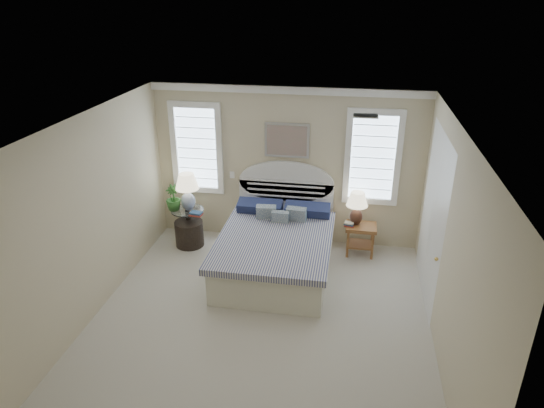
{
  "coord_description": "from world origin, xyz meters",
  "views": [
    {
      "loc": [
        1.07,
        -5.12,
        4.1
      ],
      "look_at": [
        0.01,
        1.0,
        1.32
      ],
      "focal_mm": 32.0,
      "sensor_mm": 36.0,
      "label": 1
    }
  ],
  "objects": [
    {
      "name": "nightstand_right",
      "position": [
        1.3,
        2.15,
        0.39
      ],
      "size": [
        0.5,
        0.4,
        0.53
      ],
      "color": "brown",
      "rests_on": "floor"
    },
    {
      "name": "closet_door",
      "position": [
        2.23,
        1.2,
        1.2
      ],
      "size": [
        0.02,
        1.8,
        2.4
      ],
      "primitive_type": "cube",
      "color": "white",
      "rests_on": "floor"
    },
    {
      "name": "window_right",
      "position": [
        1.4,
        2.48,
        1.6
      ],
      "size": [
        0.9,
        0.06,
        1.6
      ],
      "primitive_type": "cube",
      "color": "silver",
      "rests_on": "wall_back"
    },
    {
      "name": "switch_plate",
      "position": [
        -0.95,
        2.48,
        1.15
      ],
      "size": [
        0.08,
        0.01,
        0.12
      ],
      "primitive_type": "cube",
      "color": "white",
      "rests_on": "wall_back"
    },
    {
      "name": "floor_pot",
      "position": [
        -1.61,
        1.96,
        0.22
      ],
      "size": [
        0.58,
        0.58,
        0.44
      ],
      "primitive_type": "cylinder",
      "rotation": [
        0.0,
        0.0,
        -0.22
      ],
      "color": "black",
      "rests_on": "floor"
    },
    {
      "name": "wall_left",
      "position": [
        -2.25,
        0.0,
        1.35
      ],
      "size": [
        0.02,
        5.0,
        2.7
      ],
      "primitive_type": "cube",
      "color": "beige",
      "rests_on": "floor"
    },
    {
      "name": "books_right",
      "position": [
        1.1,
        2.1,
        0.56
      ],
      "size": [
        0.18,
        0.14,
        0.07
      ],
      "rotation": [
        0.0,
        0.0,
        -0.15
      ],
      "color": "#A63529",
      "rests_on": "nightstand_right"
    },
    {
      "name": "potted_plant",
      "position": [
        -1.87,
        2.01,
        0.85
      ],
      "size": [
        0.3,
        0.3,
        0.45
      ],
      "primitive_type": "imported",
      "rotation": [
        0.0,
        0.0,
        -0.22
      ],
      "color": "#286428",
      "rests_on": "side_table_left"
    },
    {
      "name": "wall_right",
      "position": [
        2.25,
        0.0,
        1.35
      ],
      "size": [
        0.02,
        5.0,
        2.7
      ],
      "primitive_type": "cube",
      "color": "beige",
      "rests_on": "floor"
    },
    {
      "name": "lamp_left",
      "position": [
        -1.63,
        2.09,
        1.03
      ],
      "size": [
        0.42,
        0.42,
        0.65
      ],
      "rotation": [
        0.0,
        0.0,
        -0.05
      ],
      "color": "silver",
      "rests_on": "side_table_left"
    },
    {
      "name": "hvac_vent",
      "position": [
        1.2,
        0.8,
        2.68
      ],
      "size": [
        0.3,
        0.2,
        0.02
      ],
      "primitive_type": "cube",
      "color": "#B2B2B2",
      "rests_on": "ceiling"
    },
    {
      "name": "crown_molding",
      "position": [
        0.0,
        2.46,
        2.64
      ],
      "size": [
        4.5,
        0.08,
        0.12
      ],
      "primitive_type": "cube",
      "color": "white",
      "rests_on": "wall_back"
    },
    {
      "name": "bed",
      "position": [
        0.0,
        1.46,
        0.39
      ],
      "size": [
        1.72,
        2.28,
        1.47
      ],
      "color": "silver",
      "rests_on": "floor"
    },
    {
      "name": "window_left",
      "position": [
        -1.55,
        2.48,
        1.6
      ],
      "size": [
        0.9,
        0.06,
        1.6
      ],
      "primitive_type": "cube",
      "color": "silver",
      "rests_on": "wall_back"
    },
    {
      "name": "floor",
      "position": [
        0.0,
        0.0,
        0.0
      ],
      "size": [
        4.5,
        5.0,
        0.01
      ],
      "primitive_type": "cube",
      "color": "beige",
      "rests_on": "ground"
    },
    {
      "name": "lamp_right",
      "position": [
        1.2,
        2.2,
        0.88
      ],
      "size": [
        0.46,
        0.46,
        0.57
      ],
      "rotation": [
        0.0,
        0.0,
        0.41
      ],
      "color": "black",
      "rests_on": "nightstand_right"
    },
    {
      "name": "ceiling",
      "position": [
        0.0,
        0.0,
        2.7
      ],
      "size": [
        4.5,
        5.0,
        0.01
      ],
      "primitive_type": "cube",
      "color": "white",
      "rests_on": "wall_back"
    },
    {
      "name": "wall_back",
      "position": [
        0.0,
        2.5,
        1.35
      ],
      "size": [
        4.5,
        0.02,
        2.7
      ],
      "primitive_type": "cube",
      "color": "beige",
      "rests_on": "floor"
    },
    {
      "name": "side_table_left",
      "position": [
        -1.65,
        2.05,
        0.39
      ],
      "size": [
        0.56,
        0.56,
        0.63
      ],
      "color": "black",
      "rests_on": "floor"
    },
    {
      "name": "books_left",
      "position": [
        -1.43,
        1.86,
        0.66
      ],
      "size": [
        0.22,
        0.16,
        0.06
      ],
      "rotation": [
        0.0,
        0.0,
        -0.07
      ],
      "color": "#A63529",
      "rests_on": "side_table_left"
    },
    {
      "name": "painting",
      "position": [
        0.0,
        2.46,
        1.82
      ],
      "size": [
        0.74,
        0.04,
        0.58
      ],
      "primitive_type": "cube",
      "color": "silver",
      "rests_on": "wall_back"
    }
  ]
}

